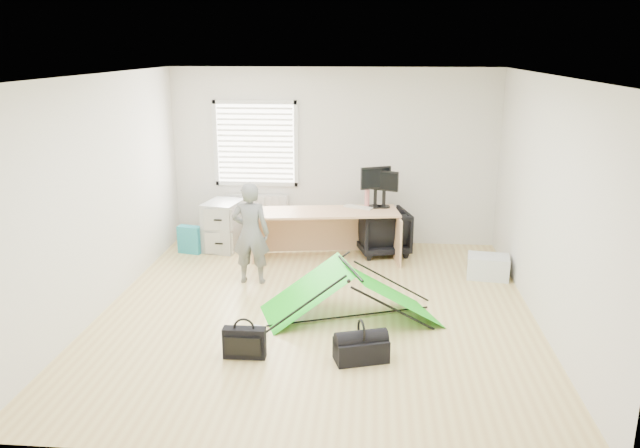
# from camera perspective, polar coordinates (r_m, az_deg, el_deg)

# --- Properties ---
(ground) EXTENTS (5.50, 5.50, 0.00)m
(ground) POSITION_cam_1_polar(r_m,az_deg,el_deg) (7.39, -0.28, -7.96)
(ground) COLOR #D8BC73
(ground) RESTS_ON ground
(back_wall) EXTENTS (5.00, 0.02, 2.70)m
(back_wall) POSITION_cam_1_polar(r_m,az_deg,el_deg) (9.64, 1.24, 6.13)
(back_wall) COLOR silver
(back_wall) RESTS_ON ground
(window) EXTENTS (1.20, 0.06, 1.20)m
(window) POSITION_cam_1_polar(r_m,az_deg,el_deg) (9.72, -5.91, 7.32)
(window) COLOR silver
(window) RESTS_ON back_wall
(radiator) EXTENTS (1.00, 0.12, 0.60)m
(radiator) POSITION_cam_1_polar(r_m,az_deg,el_deg) (9.90, -5.77, 0.99)
(radiator) COLOR silver
(radiator) RESTS_ON back_wall
(desk) EXTENTS (2.20, 0.98, 0.72)m
(desk) POSITION_cam_1_polar(r_m,az_deg,el_deg) (9.01, 0.38, -1.03)
(desk) COLOR tan
(desk) RESTS_ON ground
(filing_cabinet) EXTENTS (0.59, 0.72, 0.74)m
(filing_cabinet) POSITION_cam_1_polar(r_m,az_deg,el_deg) (9.58, -8.79, -0.13)
(filing_cabinet) COLOR #A3A7A8
(filing_cabinet) RESTS_ON ground
(monitor_left) EXTENTS (0.46, 0.28, 0.44)m
(monitor_left) POSITION_cam_1_polar(r_m,az_deg,el_deg) (9.11, 5.08, 2.89)
(monitor_left) COLOR black
(monitor_left) RESTS_ON desk
(monitor_right) EXTENTS (0.42, 0.24, 0.40)m
(monitor_right) POSITION_cam_1_polar(r_m,az_deg,el_deg) (9.12, 5.87, 2.75)
(monitor_right) COLOR black
(monitor_right) RESTS_ON desk
(keyboard) EXTENTS (0.45, 0.30, 0.02)m
(keyboard) POSITION_cam_1_polar(r_m,az_deg,el_deg) (9.11, 3.54, 1.54)
(keyboard) COLOR beige
(keyboard) RESTS_ON desk
(thermos) EXTENTS (0.09, 0.09, 0.26)m
(thermos) POSITION_cam_1_polar(r_m,az_deg,el_deg) (9.15, 4.32, 2.37)
(thermos) COLOR #C4716E
(thermos) RESTS_ON desk
(office_chair) EXTENTS (0.89, 0.90, 0.67)m
(office_chair) POSITION_cam_1_polar(r_m,az_deg,el_deg) (9.32, 5.73, -0.70)
(office_chair) COLOR black
(office_chair) RESTS_ON ground
(person) EXTENTS (0.49, 0.32, 1.34)m
(person) POSITION_cam_1_polar(r_m,az_deg,el_deg) (8.09, -6.36, -0.84)
(person) COLOR slate
(person) RESTS_ON ground
(kite) EXTENTS (2.11, 1.47, 0.60)m
(kite) POSITION_cam_1_polar(r_m,az_deg,el_deg) (7.11, 2.76, -6.32)
(kite) COLOR #12C414
(kite) RESTS_ON ground
(storage_crate) EXTENTS (0.59, 0.45, 0.30)m
(storage_crate) POSITION_cam_1_polar(r_m,az_deg,el_deg) (8.66, 15.11, -3.79)
(storage_crate) COLOR silver
(storage_crate) RESTS_ON ground
(tote_bag) EXTENTS (0.37, 0.23, 0.41)m
(tote_bag) POSITION_cam_1_polar(r_m,az_deg,el_deg) (9.53, -11.81, -1.40)
(tote_bag) COLOR teal
(tote_bag) RESTS_ON ground
(laptop_bag) EXTENTS (0.42, 0.13, 0.32)m
(laptop_bag) POSITION_cam_1_polar(r_m,az_deg,el_deg) (6.34, -6.92, -10.73)
(laptop_bag) COLOR black
(laptop_bag) RESTS_ON ground
(white_box) EXTENTS (0.13, 0.13, 0.10)m
(white_box) POSITION_cam_1_polar(r_m,az_deg,el_deg) (6.81, -5.94, -9.72)
(white_box) COLOR silver
(white_box) RESTS_ON ground
(duffel_bag) EXTENTS (0.57, 0.41, 0.23)m
(duffel_bag) POSITION_cam_1_polar(r_m,az_deg,el_deg) (6.27, 3.77, -11.42)
(duffel_bag) COLOR black
(duffel_bag) RESTS_ON ground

